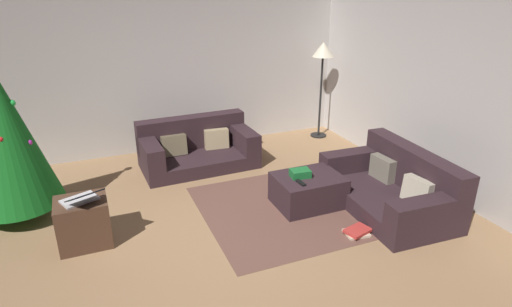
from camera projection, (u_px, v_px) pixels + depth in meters
name	position (u px, v px, depth m)	size (l,w,h in m)	color
ground_plane	(220.00, 249.00, 4.46)	(6.40, 6.40, 0.00)	#93704C
rear_partition	(155.00, 70.00, 6.66)	(6.40, 0.12, 2.60)	#BCB7B2
corner_partition	(468.00, 98.00, 5.08)	(0.12, 6.40, 2.60)	#B5B0AB
couch_left	(196.00, 148.00, 6.42)	(1.68, 0.95, 0.69)	#2D1E23
couch_right	(394.00, 187.00, 5.22)	(1.05, 1.74, 0.71)	#2D1E23
ottoman	(308.00, 190.00, 5.29)	(0.81, 0.63, 0.38)	#2D1E23
gift_box	(300.00, 173.00, 5.19)	(0.23, 0.17, 0.09)	#19662D
tv_remote	(301.00, 183.00, 5.03)	(0.05, 0.16, 0.02)	black
christmas_tree	(5.00, 136.00, 4.72)	(1.00, 1.00, 1.92)	brown
side_table	(84.00, 222.00, 4.47)	(0.52, 0.44, 0.51)	#4C3323
laptop	(82.00, 198.00, 4.31)	(0.46, 0.48, 0.18)	silver
book_stack	(357.00, 232.00, 4.72)	(0.32, 0.26, 0.06)	beige
corner_lamp	(323.00, 57.00, 7.16)	(0.36, 0.36, 1.65)	black
area_rug	(307.00, 204.00, 5.36)	(2.60, 2.00, 0.01)	brown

